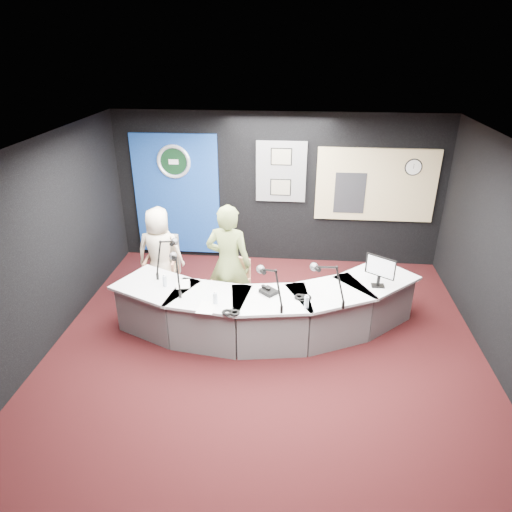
# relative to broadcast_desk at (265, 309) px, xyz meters

# --- Properties ---
(ground) EXTENTS (6.00, 6.00, 0.00)m
(ground) POSITION_rel_broadcast_desk_xyz_m (0.05, -0.55, -0.38)
(ground) COLOR black
(ground) RESTS_ON ground
(ceiling) EXTENTS (6.00, 6.00, 0.02)m
(ceiling) POSITION_rel_broadcast_desk_xyz_m (0.05, -0.55, 2.42)
(ceiling) COLOR silver
(ceiling) RESTS_ON ground
(wall_back) EXTENTS (6.00, 0.02, 2.80)m
(wall_back) POSITION_rel_broadcast_desk_xyz_m (0.05, 2.45, 1.02)
(wall_back) COLOR black
(wall_back) RESTS_ON ground
(wall_front) EXTENTS (6.00, 0.02, 2.80)m
(wall_front) POSITION_rel_broadcast_desk_xyz_m (0.05, -3.55, 1.02)
(wall_front) COLOR black
(wall_front) RESTS_ON ground
(wall_left) EXTENTS (0.02, 6.00, 2.80)m
(wall_left) POSITION_rel_broadcast_desk_xyz_m (-2.95, -0.55, 1.02)
(wall_left) COLOR black
(wall_left) RESTS_ON ground
(broadcast_desk) EXTENTS (4.50, 1.90, 0.75)m
(broadcast_desk) POSITION_rel_broadcast_desk_xyz_m (0.00, 0.00, 0.00)
(broadcast_desk) COLOR silver
(broadcast_desk) RESTS_ON ground
(backdrop_panel) EXTENTS (1.60, 0.05, 2.30)m
(backdrop_panel) POSITION_rel_broadcast_desk_xyz_m (-1.85, 2.42, 0.88)
(backdrop_panel) COLOR navy
(backdrop_panel) RESTS_ON wall_back
(agency_seal) EXTENTS (0.63, 0.07, 0.63)m
(agency_seal) POSITION_rel_broadcast_desk_xyz_m (-1.85, 2.38, 1.52)
(agency_seal) COLOR silver
(agency_seal) RESTS_ON backdrop_panel
(seal_center) EXTENTS (0.48, 0.01, 0.48)m
(seal_center) POSITION_rel_broadcast_desk_xyz_m (-1.85, 2.38, 1.52)
(seal_center) COLOR black
(seal_center) RESTS_ON backdrop_panel
(pinboard) EXTENTS (0.90, 0.04, 1.10)m
(pinboard) POSITION_rel_broadcast_desk_xyz_m (0.10, 2.42, 1.38)
(pinboard) COLOR slate
(pinboard) RESTS_ON wall_back
(framed_photo_upper) EXTENTS (0.34, 0.02, 0.27)m
(framed_photo_upper) POSITION_rel_broadcast_desk_xyz_m (0.10, 2.39, 1.65)
(framed_photo_upper) COLOR gray
(framed_photo_upper) RESTS_ON pinboard
(framed_photo_lower) EXTENTS (0.34, 0.02, 0.27)m
(framed_photo_lower) POSITION_rel_broadcast_desk_xyz_m (0.10, 2.39, 1.09)
(framed_photo_lower) COLOR gray
(framed_photo_lower) RESTS_ON pinboard
(booth_window_frame) EXTENTS (2.12, 0.06, 1.32)m
(booth_window_frame) POSITION_rel_broadcast_desk_xyz_m (1.80, 2.42, 1.18)
(booth_window_frame) COLOR tan
(booth_window_frame) RESTS_ON wall_back
(booth_glow) EXTENTS (2.00, 0.02, 1.20)m
(booth_glow) POSITION_rel_broadcast_desk_xyz_m (1.80, 2.41, 1.18)
(booth_glow) COLOR #D8C288
(booth_glow) RESTS_ON booth_window_frame
(equipment_rack) EXTENTS (0.55, 0.02, 0.75)m
(equipment_rack) POSITION_rel_broadcast_desk_xyz_m (1.35, 2.39, 1.03)
(equipment_rack) COLOR black
(equipment_rack) RESTS_ON booth_window_frame
(wall_clock) EXTENTS (0.28, 0.01, 0.28)m
(wall_clock) POSITION_rel_broadcast_desk_xyz_m (2.40, 2.39, 1.52)
(wall_clock) COLOR white
(wall_clock) RESTS_ON booth_window_frame
(armchair_left) EXTENTS (0.54, 0.54, 0.91)m
(armchair_left) POSITION_rel_broadcast_desk_xyz_m (-1.79, 0.93, 0.08)
(armchair_left) COLOR #B27351
(armchair_left) RESTS_ON ground
(armchair_right) EXTENTS (0.71, 0.71, 0.96)m
(armchair_right) POSITION_rel_broadcast_desk_xyz_m (-0.56, 0.30, 0.11)
(armchair_right) COLOR #B27351
(armchair_right) RESTS_ON ground
(draped_jacket) EXTENTS (0.50, 0.13, 0.70)m
(draped_jacket) POSITION_rel_broadcast_desk_xyz_m (-1.80, 1.18, 0.24)
(draped_jacket) COLOR #6C675B
(draped_jacket) RESTS_ON armchair_left
(person_man) EXTENTS (0.77, 0.52, 1.53)m
(person_man) POSITION_rel_broadcast_desk_xyz_m (-1.79, 0.93, 0.39)
(person_man) COLOR beige
(person_man) RESTS_ON ground
(person_woman) EXTENTS (0.73, 0.53, 1.85)m
(person_woman) POSITION_rel_broadcast_desk_xyz_m (-0.56, 0.30, 0.55)
(person_woman) COLOR olive
(person_woman) RESTS_ON ground
(computer_monitor) EXTENTS (0.37, 0.27, 0.30)m
(computer_monitor) POSITION_rel_broadcast_desk_xyz_m (1.60, 0.15, 0.70)
(computer_monitor) COLOR black
(computer_monitor) RESTS_ON broadcast_desk
(desk_phone) EXTENTS (0.28, 0.28, 0.06)m
(desk_phone) POSITION_rel_broadcast_desk_xyz_m (0.07, -0.19, 0.40)
(desk_phone) COLOR black
(desk_phone) RESTS_ON broadcast_desk
(headphones_near) EXTENTS (0.20, 0.20, 0.03)m
(headphones_near) POSITION_rel_broadcast_desk_xyz_m (0.54, -0.28, 0.39)
(headphones_near) COLOR black
(headphones_near) RESTS_ON broadcast_desk
(headphones_far) EXTENTS (0.21, 0.21, 0.03)m
(headphones_far) POSITION_rel_broadcast_desk_xyz_m (-0.38, -0.75, 0.39)
(headphones_far) COLOR black
(headphones_far) RESTS_ON broadcast_desk
(paper_stack) EXTENTS (0.25, 0.31, 0.00)m
(paper_stack) POSITION_rel_broadcast_desk_xyz_m (-1.17, -0.05, 0.38)
(paper_stack) COLOR white
(paper_stack) RESTS_ON broadcast_desk
(notepad) EXTENTS (0.24, 0.33, 0.00)m
(notepad) POSITION_rel_broadcast_desk_xyz_m (-0.72, -0.63, 0.38)
(notepad) COLOR white
(notepad) RESTS_ON broadcast_desk
(boom_mic_a) EXTENTS (0.24, 0.73, 0.60)m
(boom_mic_a) POSITION_rel_broadcast_desk_xyz_m (-1.51, 0.37, 0.68)
(boom_mic_a) COLOR black
(boom_mic_a) RESTS_ON broadcast_desk
(boom_mic_b) EXTENTS (0.34, 0.70, 0.60)m
(boom_mic_b) POSITION_rel_broadcast_desk_xyz_m (-1.23, -0.13, 0.68)
(boom_mic_b) COLOR black
(boom_mic_b) RESTS_ON broadcast_desk
(boom_mic_c) EXTENTS (0.44, 0.65, 0.60)m
(boom_mic_c) POSITION_rel_broadcast_desk_xyz_m (0.11, -0.40, 0.68)
(boom_mic_c) COLOR black
(boom_mic_c) RESTS_ON broadcast_desk
(boom_mic_d) EXTENTS (0.50, 0.61, 0.60)m
(boom_mic_d) POSITION_rel_broadcast_desk_xyz_m (0.87, -0.24, 0.68)
(boom_mic_d) COLOR black
(boom_mic_d) RESTS_ON broadcast_desk
(water_bottles) EXTENTS (2.05, 0.46, 0.18)m
(water_bottles) POSITION_rel_broadcast_desk_xyz_m (-0.42, -0.32, 0.46)
(water_bottles) COLOR silver
(water_bottles) RESTS_ON broadcast_desk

